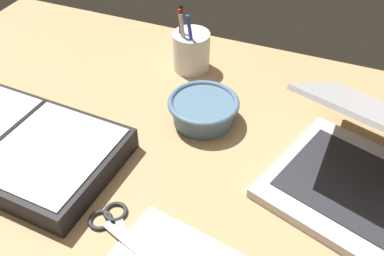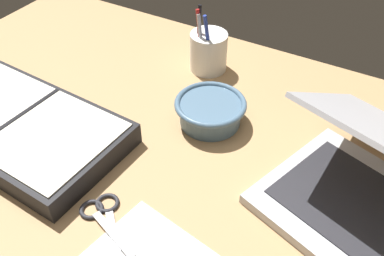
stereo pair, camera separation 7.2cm
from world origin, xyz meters
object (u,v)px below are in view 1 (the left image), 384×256
Objects in this scene: bowl at (203,109)px; pen_cup at (191,51)px; scissors at (113,222)px; planner at (11,143)px.

bowl is 18.70cm from pen_cup.
pen_cup is at bearing 119.63° from bowl.
pen_cup is 44.76cm from scissors.
bowl is at bearing 39.72° from planner.
bowl reaches higher than scissors.
bowl is 35.55cm from planner.
planner is at bearing -164.51° from scissors.
bowl is 0.93× the size of pen_cup.
planner is (-19.32, -37.39, -2.25)cm from pen_cup.
bowl is 1.07× the size of scissors.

